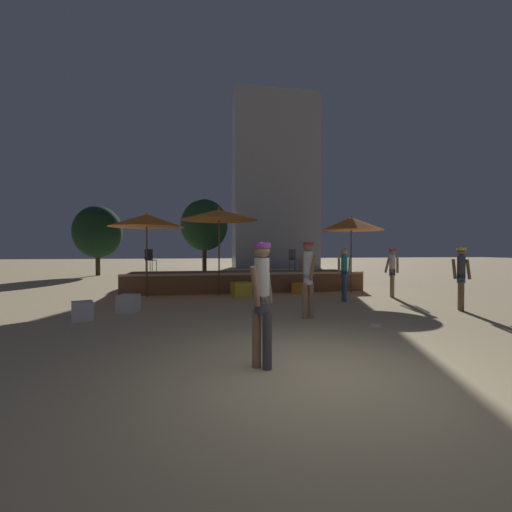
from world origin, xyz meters
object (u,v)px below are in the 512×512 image
object	(u,v)px
cube_seat_1	(82,311)
patio_umbrella_1	(219,215)
person_3	(344,272)
background_tree_1	(98,232)
cube_seat_0	(241,289)
person_4	(262,297)
patio_umbrella_2	(147,221)
bistro_chair_0	(293,257)
cube_seat_3	(298,288)
person_2	(308,274)
bistro_chair_1	(150,258)
frisbee_disc	(376,326)
background_tree_0	(204,225)
cube_seat_2	(128,304)
person_0	(461,275)
patio_umbrella_0	(351,224)
person_1	(392,270)

from	to	relation	value
cube_seat_1	patio_umbrella_1	bearing A→B (deg)	47.75
person_3	background_tree_1	world-z (taller)	background_tree_1
cube_seat_0	person_4	bearing A→B (deg)	-95.62
patio_umbrella_2	bistro_chair_0	world-z (taller)	patio_umbrella_2
cube_seat_3	person_2	size ratio (longest dim) A/B	0.33
patio_umbrella_2	bistro_chair_1	size ratio (longest dim) A/B	3.32
frisbee_disc	background_tree_0	size ratio (longest dim) A/B	0.05
bistro_chair_1	cube_seat_3	bearing A→B (deg)	-60.03
person_4	bistro_chair_1	size ratio (longest dim) A/B	1.96
bistro_chair_0	background_tree_0	world-z (taller)	background_tree_0
cube_seat_2	bistro_chair_1	size ratio (longest dim) A/B	0.65
cube_seat_2	frisbee_disc	bearing A→B (deg)	-25.55
person_0	person_4	bearing A→B (deg)	-29.21
bistro_chair_0	patio_umbrella_1	bearing A→B (deg)	-179.88
bistro_chair_1	background_tree_0	xyz separation A→B (m)	(2.45, 8.25, 1.93)
patio_umbrella_1	person_2	xyz separation A→B (m)	(1.81, -4.55, -1.84)
person_3	person_4	bearing A→B (deg)	160.84
patio_umbrella_0	person_1	bearing A→B (deg)	-59.42
person_0	person_1	world-z (taller)	person_0
person_4	person_0	bearing A→B (deg)	71.47
patio_umbrella_1	background_tree_1	distance (m)	12.90
bistro_chair_0	frisbee_disc	size ratio (longest dim) A/B	3.79
person_4	bistro_chair_0	size ratio (longest dim) A/B	1.96
cube_seat_3	bistro_chair_0	xyz separation A→B (m)	(0.24, 1.42, 1.12)
bistro_chair_1	frisbee_disc	distance (m)	9.56
person_2	person_3	world-z (taller)	person_2
cube_seat_0	cube_seat_2	xyz separation A→B (m)	(-3.36, -2.61, -0.01)
cube_seat_1	person_2	size ratio (longest dim) A/B	0.31
patio_umbrella_1	patio_umbrella_2	size ratio (longest dim) A/B	1.07
cube_seat_3	person_3	distance (m)	2.46
cube_seat_0	cube_seat_2	bearing A→B (deg)	-142.14
cube_seat_3	person_4	size ratio (longest dim) A/B	0.34
background_tree_1	patio_umbrella_1	bearing A→B (deg)	-57.49
patio_umbrella_2	cube_seat_2	bearing A→B (deg)	-91.51
background_tree_0	patio_umbrella_0	bearing A→B (deg)	-63.05
frisbee_disc	person_4	bearing A→B (deg)	-144.39
patio_umbrella_2	cube_seat_3	world-z (taller)	patio_umbrella_2
person_1	patio_umbrella_2	bearing A→B (deg)	-74.24
patio_umbrella_1	person_2	size ratio (longest dim) A/B	1.72
person_0	cube_seat_1	bearing A→B (deg)	-61.01
bistro_chair_0	person_1	bearing A→B (deg)	-72.60
patio_umbrella_1	cube_seat_3	size ratio (longest dim) A/B	5.27
cube_seat_0	bistro_chair_0	xyz separation A→B (m)	(2.47, 1.82, 1.08)
patio_umbrella_1	patio_umbrella_2	distance (m)	2.53
patio_umbrella_1	person_3	size ratio (longest dim) A/B	1.87
bistro_chair_0	background_tree_1	xyz separation A→B (m)	(-10.16, 9.43, 1.46)
cube_seat_2	background_tree_0	distance (m)	13.76
cube_seat_1	bistro_chair_0	size ratio (longest dim) A/B	0.64
person_0	background_tree_0	world-z (taller)	background_tree_0
bistro_chair_0	background_tree_0	xyz separation A→B (m)	(-3.44, 8.77, 1.93)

